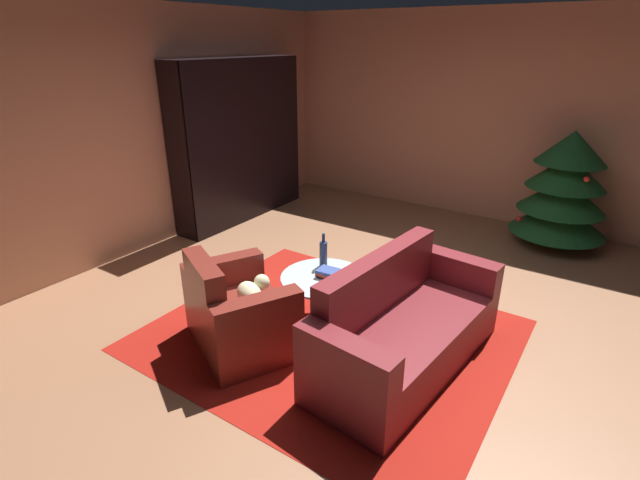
{
  "coord_description": "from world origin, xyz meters",
  "views": [
    {
      "loc": [
        1.7,
        -3.23,
        2.35
      ],
      "look_at": [
        -0.45,
        -0.03,
        0.71
      ],
      "focal_mm": 26.61,
      "sensor_mm": 36.0,
      "label": 1
    }
  ],
  "objects_px": {
    "armchair_red": "(238,314)",
    "book_stack_on_table": "(330,273)",
    "bottle_on_table": "(323,253)",
    "decorated_tree": "(564,190)",
    "bookshelf_unit": "(248,141)",
    "coffee_table": "(324,281)",
    "couch_red": "(403,330)"
  },
  "relations": [
    {
      "from": "book_stack_on_table",
      "to": "bookshelf_unit",
      "type": "bearing_deg",
      "value": 143.92
    },
    {
      "from": "armchair_red",
      "to": "book_stack_on_table",
      "type": "bearing_deg",
      "value": 55.66
    },
    {
      "from": "book_stack_on_table",
      "to": "bottle_on_table",
      "type": "distance_m",
      "value": 0.24
    },
    {
      "from": "coffee_table",
      "to": "book_stack_on_table",
      "type": "relative_size",
      "value": 3.27
    },
    {
      "from": "bookshelf_unit",
      "to": "couch_red",
      "type": "relative_size",
      "value": 1.16
    },
    {
      "from": "armchair_red",
      "to": "book_stack_on_table",
      "type": "relative_size",
      "value": 4.98
    },
    {
      "from": "bookshelf_unit",
      "to": "coffee_table",
      "type": "xyz_separation_m",
      "value": [
        2.5,
        -1.88,
        -0.62
      ]
    },
    {
      "from": "bottle_on_table",
      "to": "decorated_tree",
      "type": "distance_m",
      "value": 3.27
    },
    {
      "from": "armchair_red",
      "to": "coffee_table",
      "type": "bearing_deg",
      "value": 57.43
    },
    {
      "from": "book_stack_on_table",
      "to": "armchair_red",
      "type": "bearing_deg",
      "value": -124.34
    },
    {
      "from": "bottle_on_table",
      "to": "decorated_tree",
      "type": "xyz_separation_m",
      "value": [
        1.5,
        2.91,
        0.11
      ]
    },
    {
      "from": "couch_red",
      "to": "bottle_on_table",
      "type": "distance_m",
      "value": 1.01
    },
    {
      "from": "bookshelf_unit",
      "to": "decorated_tree",
      "type": "xyz_separation_m",
      "value": [
        3.88,
        1.2,
        -0.34
      ]
    },
    {
      "from": "couch_red",
      "to": "bookshelf_unit",
      "type": "bearing_deg",
      "value": 148.93
    },
    {
      "from": "bookshelf_unit",
      "to": "armchair_red",
      "type": "distance_m",
      "value": 3.36
    },
    {
      "from": "bookshelf_unit",
      "to": "bottle_on_table",
      "type": "height_order",
      "value": "bookshelf_unit"
    },
    {
      "from": "bookshelf_unit",
      "to": "bottle_on_table",
      "type": "bearing_deg",
      "value": -35.66
    },
    {
      "from": "couch_red",
      "to": "book_stack_on_table",
      "type": "bearing_deg",
      "value": 169.98
    },
    {
      "from": "coffee_table",
      "to": "bookshelf_unit",
      "type": "bearing_deg",
      "value": 143.1
    },
    {
      "from": "book_stack_on_table",
      "to": "decorated_tree",
      "type": "height_order",
      "value": "decorated_tree"
    },
    {
      "from": "book_stack_on_table",
      "to": "bottle_on_table",
      "type": "xyz_separation_m",
      "value": [
        -0.16,
        0.15,
        0.09
      ]
    },
    {
      "from": "decorated_tree",
      "to": "bottle_on_table",
      "type": "bearing_deg",
      "value": -117.25
    },
    {
      "from": "bookshelf_unit",
      "to": "armchair_red",
      "type": "height_order",
      "value": "bookshelf_unit"
    },
    {
      "from": "book_stack_on_table",
      "to": "decorated_tree",
      "type": "bearing_deg",
      "value": 66.41
    },
    {
      "from": "book_stack_on_table",
      "to": "bottle_on_table",
      "type": "height_order",
      "value": "bottle_on_table"
    },
    {
      "from": "book_stack_on_table",
      "to": "coffee_table",
      "type": "bearing_deg",
      "value": -152.69
    },
    {
      "from": "armchair_red",
      "to": "bottle_on_table",
      "type": "relative_size",
      "value": 3.65
    },
    {
      "from": "bookshelf_unit",
      "to": "coffee_table",
      "type": "distance_m",
      "value": 3.19
    },
    {
      "from": "armchair_red",
      "to": "bottle_on_table",
      "type": "xyz_separation_m",
      "value": [
        0.29,
        0.82,
        0.3
      ]
    },
    {
      "from": "bookshelf_unit",
      "to": "coffee_table",
      "type": "relative_size",
      "value": 2.85
    },
    {
      "from": "coffee_table",
      "to": "armchair_red",
      "type": "bearing_deg",
      "value": -122.57
    },
    {
      "from": "book_stack_on_table",
      "to": "decorated_tree",
      "type": "relative_size",
      "value": 0.16
    }
  ]
}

